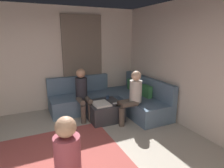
# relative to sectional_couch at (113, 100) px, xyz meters

# --- Properties ---
(wall_back) EXTENTS (6.00, 0.12, 2.70)m
(wall_back) POSITION_rel_sectional_couch_xyz_m (2.08, 1.06, 1.07)
(wall_back) COLOR beige
(wall_back) RESTS_ON ground_plane
(wall_left) EXTENTS (0.12, 6.00, 2.70)m
(wall_left) POSITION_rel_sectional_couch_xyz_m (-0.86, -1.88, 1.07)
(wall_left) COLOR beige
(wall_left) RESTS_ON ground_plane
(curtain_panel) EXTENTS (0.06, 1.10, 2.50)m
(curtain_panel) POSITION_rel_sectional_couch_xyz_m (-0.76, -0.58, 0.97)
(curtain_panel) COLOR #726659
(curtain_panel) RESTS_ON ground_plane
(sectional_couch) EXTENTS (2.10, 2.55, 0.87)m
(sectional_couch) POSITION_rel_sectional_couch_xyz_m (0.00, 0.00, 0.00)
(sectional_couch) COLOR slate
(sectional_couch) RESTS_ON ground_plane
(ottoman) EXTENTS (0.76, 0.76, 0.42)m
(ottoman) POSITION_rel_sectional_couch_xyz_m (0.46, -0.45, -0.07)
(ottoman) COLOR #333338
(ottoman) RESTS_ON ground_plane
(folded_blanket) EXTENTS (0.44, 0.36, 0.04)m
(folded_blanket) POSITION_rel_sectional_couch_xyz_m (0.56, -0.57, 0.16)
(folded_blanket) COLOR white
(folded_blanket) RESTS_ON ottoman
(coffee_mug) EXTENTS (0.08, 0.08, 0.10)m
(coffee_mug) POSITION_rel_sectional_couch_xyz_m (0.24, -0.27, 0.19)
(coffee_mug) COLOR #334C72
(coffee_mug) RESTS_ON ottoman
(game_remote) EXTENTS (0.05, 0.15, 0.02)m
(game_remote) POSITION_rel_sectional_couch_xyz_m (0.64, -0.23, 0.15)
(game_remote) COLOR white
(game_remote) RESTS_ON ottoman
(person_on_couch_back) EXTENTS (0.30, 0.60, 1.20)m
(person_on_couch_back) POSITION_rel_sectional_couch_xyz_m (0.86, 0.06, 0.38)
(person_on_couch_back) COLOR brown
(person_on_couch_back) RESTS_ON ground_plane
(person_on_couch_side) EXTENTS (0.60, 0.30, 1.20)m
(person_on_couch_side) POSITION_rel_sectional_couch_xyz_m (0.15, -0.88, 0.38)
(person_on_couch_side) COLOR brown
(person_on_couch_side) RESTS_ON ground_plane
(person_on_armchair) EXTENTS (0.61, 0.41, 1.18)m
(person_on_armchair) POSITION_rel_sectional_couch_xyz_m (2.71, -1.75, 0.36)
(person_on_armchair) COLOR brown
(person_on_armchair) RESTS_ON ground_plane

